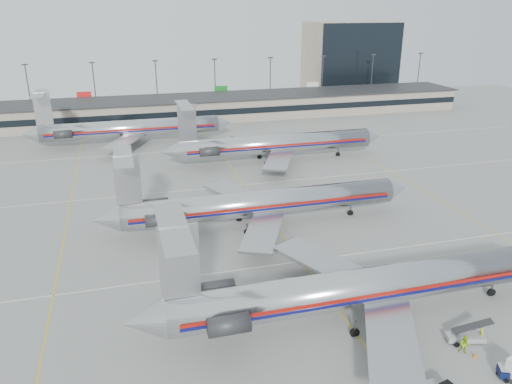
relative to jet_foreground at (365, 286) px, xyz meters
name	(u,v)px	position (x,y,z in m)	size (l,w,h in m)	color
ground	(333,303)	(-1.87, 3.29, -3.81)	(260.00, 260.00, 0.00)	gray
apron_markings	(302,261)	(-1.87, 13.29, -3.80)	(160.00, 0.15, 0.02)	silver
terminal	(194,108)	(-1.87, 101.27, -0.65)	(162.00, 17.00, 6.25)	gray
light_mast_row	(186,82)	(-1.87, 115.29, 4.77)	(163.60, 0.40, 15.28)	#38383D
distant_building	(349,58)	(60.13, 131.29, 8.69)	(30.00, 20.00, 25.00)	tan
jet_foreground	(365,286)	(0.00, 0.00, 0.00)	(50.18, 29.55, 13.13)	silver
jet_second_row	(256,203)	(-4.56, 25.39, -0.18)	(47.84, 28.17, 12.52)	silver
jet_third_row	(273,144)	(7.49, 55.79, -0.02)	(47.69, 29.34, 13.04)	silver
jet_back_row	(127,128)	(-21.15, 77.92, -0.01)	(47.86, 29.44, 13.09)	silver
cart_outer	(509,372)	(8.37, -11.64, -3.25)	(2.22, 1.92, 1.06)	#0B103C
belt_loader	(466,336)	(7.99, -6.25, -3.19)	(4.51, 2.25, 2.31)	#949494
ramp_worker_near	(482,335)	(9.38, -6.67, -3.05)	(0.56, 0.37, 1.53)	#D4ED16
ramp_worker_far	(465,345)	(6.65, -7.73, -2.87)	(0.91, 0.71, 1.88)	#8DC312
cone_right	(475,355)	(7.27, -8.58, -3.54)	(0.39, 0.39, 0.53)	#FF6008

